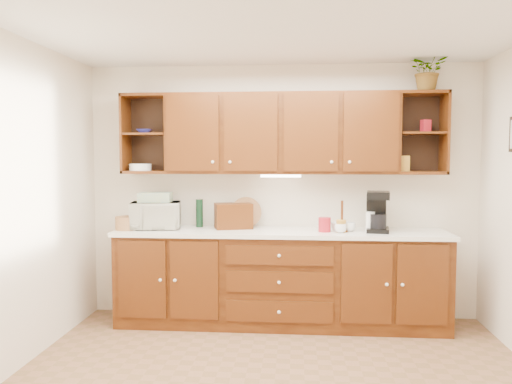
% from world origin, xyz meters
% --- Properties ---
extents(ceiling, '(4.00, 4.00, 0.00)m').
position_xyz_m(ceiling, '(0.00, 0.00, 2.60)').
color(ceiling, white).
rests_on(ceiling, back_wall).
extents(back_wall, '(4.00, 0.00, 4.00)m').
position_xyz_m(back_wall, '(0.00, 1.75, 1.30)').
color(back_wall, '#F0E3C9').
rests_on(back_wall, floor).
extents(base_cabinets, '(3.20, 0.60, 0.90)m').
position_xyz_m(base_cabinets, '(0.00, 1.45, 0.45)').
color(base_cabinets, '#341405').
rests_on(base_cabinets, floor).
extents(countertop, '(3.24, 0.64, 0.04)m').
position_xyz_m(countertop, '(0.00, 1.44, 0.92)').
color(countertop, white).
rests_on(countertop, base_cabinets).
extents(upper_cabinets, '(3.20, 0.33, 0.80)m').
position_xyz_m(upper_cabinets, '(0.01, 1.59, 1.89)').
color(upper_cabinets, '#341405').
rests_on(upper_cabinets, back_wall).
extents(undercabinet_light, '(0.40, 0.05, 0.02)m').
position_xyz_m(undercabinet_light, '(0.00, 1.53, 1.47)').
color(undercabinet_light, white).
rests_on(undercabinet_light, upper_cabinets).
extents(wicker_basket, '(0.22, 0.22, 0.13)m').
position_xyz_m(wicker_basket, '(-1.52, 1.36, 1.01)').
color(wicker_basket, '#A57345').
rests_on(wicker_basket, countertop).
extents(microwave, '(0.53, 0.41, 0.27)m').
position_xyz_m(microwave, '(-1.25, 1.46, 1.07)').
color(microwave, white).
rests_on(microwave, countertop).
extents(towel_stack, '(0.33, 0.26, 0.09)m').
position_xyz_m(towel_stack, '(-1.25, 1.46, 1.25)').
color(towel_stack, '#C6C65D').
rests_on(towel_stack, microwave).
extents(wine_bottle, '(0.10, 0.10, 0.29)m').
position_xyz_m(wine_bottle, '(-0.84, 1.61, 1.08)').
color(wine_bottle, black).
rests_on(wine_bottle, countertop).
extents(woven_tray, '(0.32, 0.15, 0.31)m').
position_xyz_m(woven_tray, '(-0.35, 1.62, 0.95)').
color(woven_tray, '#A57345').
rests_on(woven_tray, countertop).
extents(bread_box, '(0.41, 0.32, 0.25)m').
position_xyz_m(bread_box, '(-0.48, 1.53, 1.07)').
color(bread_box, '#341405').
rests_on(bread_box, countertop).
extents(mug_tree, '(0.27, 0.27, 0.30)m').
position_xyz_m(mug_tree, '(0.59, 1.40, 0.99)').
color(mug_tree, '#341405').
rests_on(mug_tree, countertop).
extents(canister_red, '(0.12, 0.12, 0.14)m').
position_xyz_m(canister_red, '(0.43, 1.38, 1.01)').
color(canister_red, '#A81824').
rests_on(canister_red, countertop).
extents(canister_white, '(0.11, 0.11, 0.19)m').
position_xyz_m(canister_white, '(0.86, 1.41, 1.04)').
color(canister_white, white).
rests_on(canister_white, countertop).
extents(canister_yellow, '(0.11, 0.11, 0.12)m').
position_xyz_m(canister_yellow, '(0.58, 1.37, 1.00)').
color(canister_yellow, '#C38B2D').
rests_on(canister_yellow, countertop).
extents(coffee_maker, '(0.25, 0.30, 0.39)m').
position_xyz_m(coffee_maker, '(0.94, 1.43, 1.13)').
color(coffee_maker, black).
rests_on(coffee_maker, countertop).
extents(bowl_stack, '(0.17, 0.17, 0.04)m').
position_xyz_m(bowl_stack, '(-1.38, 1.55, 1.92)').
color(bowl_stack, navy).
rests_on(bowl_stack, upper_cabinets).
extents(plate_stack, '(0.25, 0.25, 0.07)m').
position_xyz_m(plate_stack, '(-1.43, 1.55, 1.56)').
color(plate_stack, white).
rests_on(plate_stack, upper_cabinets).
extents(pantry_box_yellow, '(0.09, 0.07, 0.15)m').
position_xyz_m(pantry_box_yellow, '(1.21, 1.56, 1.60)').
color(pantry_box_yellow, '#C38B2D').
rests_on(pantry_box_yellow, upper_cabinets).
extents(pantry_box_red, '(0.10, 0.09, 0.12)m').
position_xyz_m(pantry_box_red, '(1.41, 1.58, 1.96)').
color(pantry_box_red, '#A81824').
rests_on(pantry_box_red, upper_cabinets).
extents(potted_plant, '(0.41, 0.37, 0.39)m').
position_xyz_m(potted_plant, '(1.41, 1.54, 2.48)').
color(potted_plant, '#999999').
rests_on(potted_plant, upper_cabinets).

